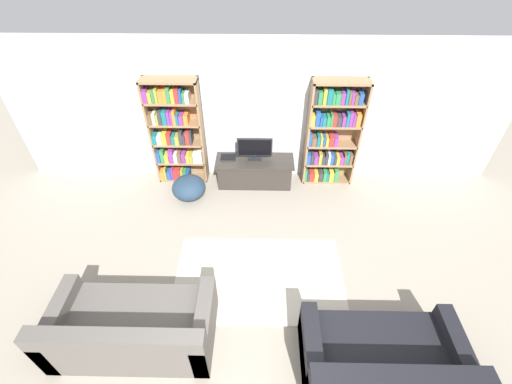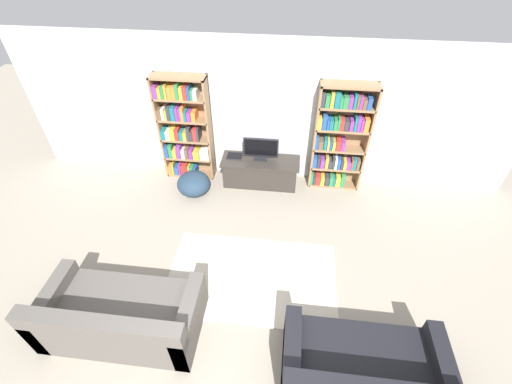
{
  "view_description": "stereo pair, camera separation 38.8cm",
  "coord_description": "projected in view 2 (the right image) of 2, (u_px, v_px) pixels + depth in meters",
  "views": [
    {
      "loc": [
        0.06,
        -1.18,
        4.19
      ],
      "look_at": [
        -0.02,
        2.82,
        0.7
      ],
      "focal_mm": 24.0,
      "sensor_mm": 36.0,
      "label": 1
    },
    {
      "loc": [
        0.44,
        -1.16,
        4.19
      ],
      "look_at": [
        -0.02,
        2.82,
        0.7
      ],
      "focal_mm": 24.0,
      "sensor_mm": 36.0,
      "label": 2
    }
  ],
  "objects": [
    {
      "name": "beanbag_ottoman",
      "position": [
        194.0,
        184.0,
        6.23
      ],
      "size": [
        0.6,
        0.6,
        0.42
      ],
      "primitive_type": "ellipsoid",
      "color": "#23384C",
      "rests_on": "ground_plane"
    },
    {
      "name": "bookshelf_right",
      "position": [
        339.0,
        139.0,
        5.93
      ],
      "size": [
        0.93,
        0.3,
        1.99
      ],
      "color": "#93704C",
      "rests_on": "ground_plane"
    },
    {
      "name": "couch_left_sectional",
      "position": [
        121.0,
        317.0,
        4.19
      ],
      "size": [
        1.9,
        0.97,
        0.83
      ],
      "color": "#56514C",
      "rests_on": "ground_plane"
    },
    {
      "name": "bookshelf_left",
      "position": [
        184.0,
        129.0,
        6.17
      ],
      "size": [
        0.93,
        0.3,
        1.99
      ],
      "color": "#93704C",
      "rests_on": "ground_plane"
    },
    {
      "name": "television",
      "position": [
        261.0,
        149.0,
        6.14
      ],
      "size": [
        0.63,
        0.16,
        0.43
      ],
      "color": "black",
      "rests_on": "tv_stand"
    },
    {
      "name": "laptop",
      "position": [
        235.0,
        156.0,
        6.33
      ],
      "size": [
        0.28,
        0.22,
        0.03
      ],
      "color": "#28282D",
      "rests_on": "tv_stand"
    },
    {
      "name": "wall_back",
      "position": [
        266.0,
        114.0,
        5.97
      ],
      "size": [
        8.8,
        0.06,
        2.6
      ],
      "color": "silver",
      "rests_on": "ground_plane"
    },
    {
      "name": "couch_right_sofa",
      "position": [
        363.0,
        372.0,
        3.72
      ],
      "size": [
        1.75,
        0.95,
        0.79
      ],
      "color": "black",
      "rests_on": "ground_plane"
    },
    {
      "name": "tv_stand",
      "position": [
        260.0,
        172.0,
        6.42
      ],
      "size": [
        1.43,
        0.52,
        0.52
      ],
      "color": "#332D28",
      "rests_on": "ground_plane"
    },
    {
      "name": "area_rug",
      "position": [
        252.0,
        277.0,
        4.94
      ],
      "size": [
        2.41,
        1.46,
        0.02
      ],
      "color": "beige",
      "rests_on": "ground_plane"
    }
  ]
}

